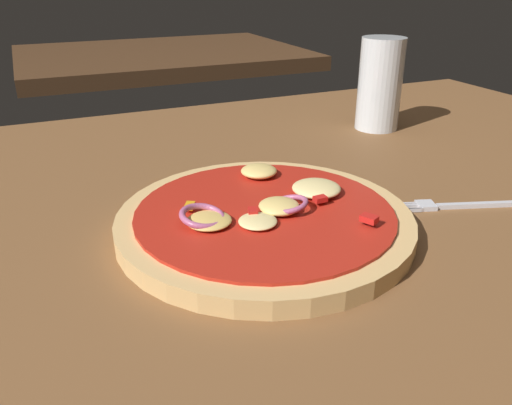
{
  "coord_description": "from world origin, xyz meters",
  "views": [
    {
      "loc": [
        -0.21,
        -0.37,
        0.27
      ],
      "look_at": [
        -0.03,
        0.04,
        0.06
      ],
      "focal_mm": 35.97,
      "sensor_mm": 36.0,
      "label": 1
    }
  ],
  "objects": [
    {
      "name": "dining_table",
      "position": [
        0.0,
        0.0,
        0.02
      ],
      "size": [
        1.29,
        1.01,
        0.04
      ],
      "color": "brown",
      "rests_on": "ground"
    },
    {
      "name": "pizza",
      "position": [
        -0.03,
        0.02,
        0.05
      ],
      "size": [
        0.28,
        0.28,
        0.03
      ],
      "color": "tan",
      "rests_on": "dining_table"
    },
    {
      "name": "fork",
      "position": [
        0.17,
        -0.01,
        0.04
      ],
      "size": [
        0.17,
        0.07,
        0.01
      ],
      "color": "silver",
      "rests_on": "dining_table"
    },
    {
      "name": "beer_glass",
      "position": [
        0.27,
        0.26,
        0.1
      ],
      "size": [
        0.06,
        0.06,
        0.14
      ],
      "color": "silver",
      "rests_on": "dining_table"
    },
    {
      "name": "background_table",
      "position": [
        0.16,
        1.18,
        0.02
      ],
      "size": [
        0.81,
        0.59,
        0.04
      ],
      "color": "#4C301C",
      "rests_on": "ground"
    }
  ]
}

